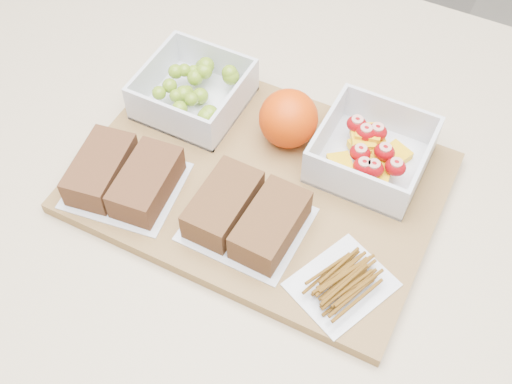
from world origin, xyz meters
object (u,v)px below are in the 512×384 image
Objects in this scene: orange at (288,119)px; fruit_container at (371,153)px; cutting_board at (259,183)px; sandwich_bag_left at (124,176)px; grape_container at (196,91)px; sandwich_bag_center at (247,215)px; pretzel_bag at (343,280)px.

fruit_container is at bearing 4.25° from orange.
sandwich_bag_left is at bearing -148.95° from cutting_board.
grape_container reaches higher than sandwich_bag_center.
cutting_board is at bearing -91.87° from orange.
cutting_board is 0.09m from orange.
fruit_container is at bearing 101.54° from pretzel_bag.
pretzel_bag is at bearing -10.08° from sandwich_bag_center.
cutting_board is 2.95× the size of sandwich_bag_left.
fruit_container is at bearing 36.35° from cutting_board.
sandwich_bag_left is at bearing -92.05° from grape_container.
sandwich_bag_left is at bearing -173.66° from sandwich_bag_center.
pretzel_bag is at bearing -30.68° from grape_container.
pretzel_bag reaches higher than cutting_board.
orange reaches higher than fruit_container.
cutting_board is 3.30× the size of fruit_container.
sandwich_bag_center reaches higher than pretzel_bag.
grape_container and fruit_container have the same top height.
grape_container is at bearing 87.95° from sandwich_bag_left.
orange is at bearing 87.83° from cutting_board.
cutting_board is at bearing -143.36° from fruit_container.
cutting_board is at bearing -29.76° from grape_container.
grape_container is 0.13m from orange.
sandwich_bag_left is 0.28m from pretzel_bag.
orange is 0.51× the size of sandwich_bag_left.
sandwich_bag_left reaches higher than pretzel_bag.
orange reaches higher than pretzel_bag.
sandwich_bag_left is (-0.14, -0.08, 0.03)m from cutting_board.
fruit_container is (0.11, 0.08, 0.03)m from cutting_board.
cutting_board is 3.33× the size of pretzel_bag.
fruit_container is 0.89× the size of sandwich_bag_left.
grape_container is 0.99× the size of fruit_container.
sandwich_bag_center is at bearing -121.90° from fruit_container.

